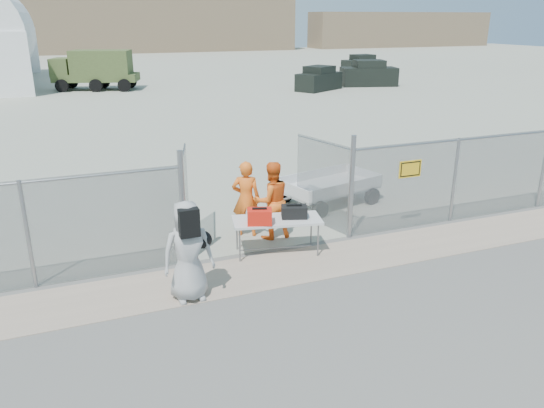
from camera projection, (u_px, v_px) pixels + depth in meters
name	position (u px, v px, depth m)	size (l,w,h in m)	color
ground	(309.00, 288.00, 10.41)	(160.00, 160.00, 0.00)	#4E4E4E
tarmac_inside	(110.00, 77.00, 47.32)	(160.00, 80.00, 0.01)	#979989
dirt_strip	(289.00, 267.00, 11.29)	(44.00, 1.60, 0.01)	tan
distant_hills	(119.00, 22.00, 79.19)	(140.00, 6.00, 9.00)	#7F684F
chain_link_fence	(272.00, 204.00, 11.80)	(40.00, 0.20, 2.20)	gray
folding_table	(277.00, 236.00, 11.82)	(1.95, 0.81, 0.83)	silver
orange_bag	(260.00, 217.00, 11.36)	(0.52, 0.35, 0.33)	red
black_duffel	(294.00, 212.00, 11.73)	(0.56, 0.33, 0.27)	black
security_worker_left	(246.00, 199.00, 12.65)	(0.68, 0.45, 1.86)	orange
security_worker_right	(272.00, 200.00, 12.52)	(0.92, 0.71, 1.88)	orange
visitor	(188.00, 251.00, 9.72)	(0.95, 0.62, 1.94)	#A0A0A0
utility_trailer	(329.00, 189.00, 15.03)	(3.54, 1.83, 0.86)	silver
military_truck	(96.00, 70.00, 38.53)	(5.93, 2.19, 2.83)	#46562A
parked_vehicle_near	(319.00, 79.00, 38.57)	(3.75, 1.70, 1.70)	black
parked_vehicle_mid	(362.00, 64.00, 50.46)	(3.76, 1.70, 1.70)	black
parked_vehicle_far	(369.00, 73.00, 41.04)	(4.22, 1.91, 1.91)	black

